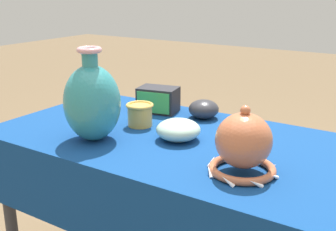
% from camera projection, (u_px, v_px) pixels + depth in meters
% --- Properties ---
extents(display_table, '(1.27, 0.67, 0.73)m').
position_uv_depth(display_table, '(176.00, 160.00, 1.41)').
color(display_table, '#38383D').
rests_on(display_table, ground_plane).
extents(vase_tall_bulbous, '(0.18, 0.18, 0.30)m').
position_uv_depth(vase_tall_bulbous, '(92.00, 102.00, 1.35)').
color(vase_tall_bulbous, teal).
rests_on(vase_tall_bulbous, display_table).
extents(vase_dome_bell, '(0.19, 0.19, 0.19)m').
position_uv_depth(vase_dome_bell, '(243.00, 146.00, 1.12)').
color(vase_dome_bell, '#BC6642').
rests_on(vase_dome_bell, display_table).
extents(mosaic_tile_box, '(0.17, 0.13, 0.10)m').
position_uv_depth(mosaic_tile_box, '(158.00, 100.00, 1.68)').
color(mosaic_tile_box, '#232328').
rests_on(mosaic_tile_box, display_table).
extents(bowl_shallow_cobalt, '(0.13, 0.13, 0.07)m').
position_uv_depth(bowl_shallow_cobalt, '(92.00, 104.00, 1.68)').
color(bowl_shallow_cobalt, '#3851A8').
rests_on(bowl_shallow_cobalt, display_table).
extents(bowl_shallow_celadon, '(0.15, 0.15, 0.07)m').
position_uv_depth(bowl_shallow_celadon, '(178.00, 130.00, 1.37)').
color(bowl_shallow_celadon, '#A8CCB7').
rests_on(bowl_shallow_celadon, display_table).
extents(bowl_shallow_charcoal, '(0.12, 0.12, 0.07)m').
position_uv_depth(bowl_shallow_charcoal, '(204.00, 109.00, 1.60)').
color(bowl_shallow_charcoal, '#2D2D33').
rests_on(bowl_shallow_charcoal, display_table).
extents(cup_wide_ochre, '(0.10, 0.10, 0.08)m').
position_uv_depth(cup_wide_ochre, '(140.00, 114.00, 1.51)').
color(cup_wide_ochre, gold).
rests_on(cup_wide_ochre, display_table).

